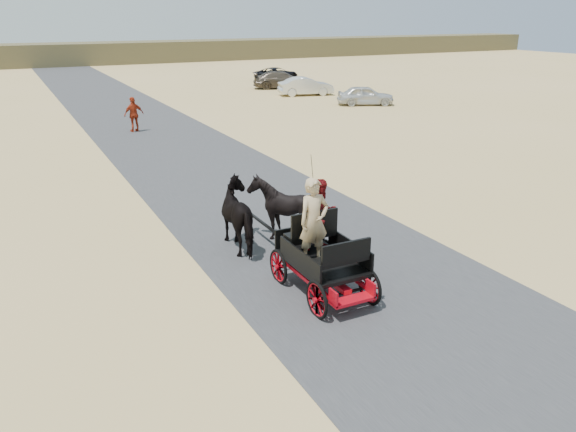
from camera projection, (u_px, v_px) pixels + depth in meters
name	position (u px, v px, depth m)	size (l,w,h in m)	color
ground	(372.00, 287.00, 12.17)	(140.00, 140.00, 0.00)	tan
road	(372.00, 287.00, 12.16)	(6.00, 140.00, 0.01)	#38383A
ridge_far	(57.00, 54.00, 63.71)	(140.00, 6.00, 2.40)	brown
carriage	(322.00, 276.00, 11.86)	(1.30, 2.40, 0.72)	black
horse_left	(243.00, 216.00, 13.97)	(0.91, 2.01, 1.70)	black
horse_right	(282.00, 209.00, 14.44)	(1.37, 1.54, 1.70)	black
driver_man	(314.00, 221.00, 11.38)	(0.66, 0.43, 1.80)	tan
passenger_woman	(321.00, 214.00, 12.10)	(0.77, 0.60, 1.58)	#660C0F
pedestrian	(134.00, 114.00, 27.87)	(1.01, 0.42, 1.73)	#9D2912
car_a	(365.00, 95.00, 36.15)	(1.45, 3.60, 1.23)	silver
car_b	(306.00, 86.00, 40.42)	(1.36, 3.91, 1.29)	silver
car_c	(282.00, 80.00, 44.16)	(1.84, 4.53, 1.31)	brown
car_d	(277.00, 74.00, 49.45)	(1.87, 4.06, 1.13)	black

